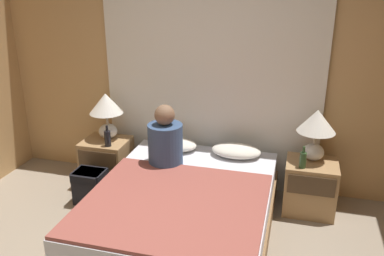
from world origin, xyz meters
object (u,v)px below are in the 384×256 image
object	(u,v)px
bed	(183,212)
nightstand_right	(310,187)
nightstand_left	(107,162)
lamp_right	(316,127)
pillow_left	(173,144)
lamp_left	(106,109)
beer_bottle_on_left_stand	(108,138)
backpack_on_floor	(90,185)
beer_bottle_on_right_stand	(303,160)
pillow_right	(236,151)
person_left_in_bed	(165,141)

from	to	relation	value
bed	nightstand_right	size ratio (longest dim) A/B	3.80
bed	nightstand_left	size ratio (longest dim) A/B	3.80
lamp_right	pillow_left	distance (m)	1.44
lamp_left	pillow_left	distance (m)	0.81
nightstand_right	beer_bottle_on_left_stand	size ratio (longest dim) A/B	2.28
beer_bottle_on_left_stand	lamp_left	bearing A→B (deg)	114.80
beer_bottle_on_left_stand	backpack_on_floor	size ratio (longest dim) A/B	0.64
nightstand_left	beer_bottle_on_right_stand	xyz separation A→B (m)	(2.05, -0.13, 0.33)
bed	lamp_right	size ratio (longest dim) A/B	3.87
beer_bottle_on_right_stand	lamp_left	bearing A→B (deg)	174.25
nightstand_left	nightstand_right	size ratio (longest dim) A/B	1.00
nightstand_right	backpack_on_floor	world-z (taller)	nightstand_right
nightstand_right	lamp_right	world-z (taller)	lamp_right
nightstand_left	pillow_right	distance (m)	1.43
bed	pillow_right	size ratio (longest dim) A/B	3.92
bed	lamp_right	xyz separation A→B (m)	(1.07, 0.78, 0.62)
bed	person_left_in_bed	distance (m)	0.70
bed	backpack_on_floor	bearing A→B (deg)	165.13
nightstand_right	lamp_left	size ratio (longest dim) A/B	1.02
nightstand_right	lamp_right	distance (m)	0.60
pillow_left	person_left_in_bed	world-z (taller)	person_left_in_bed
nightstand_left	beer_bottle_on_right_stand	distance (m)	2.08
beer_bottle_on_left_stand	backpack_on_floor	bearing A→B (deg)	-105.37
lamp_right	person_left_in_bed	bearing A→B (deg)	-165.50
nightstand_right	person_left_in_bed	xyz separation A→B (m)	(-1.37, -0.28, 0.45)
bed	lamp_left	world-z (taller)	lamp_left
nightstand_right	bed	bearing A→B (deg)	-146.89
lamp_left	beer_bottle_on_left_stand	size ratio (longest dim) A/B	2.23
pillow_left	backpack_on_floor	bearing A→B (deg)	-145.73
lamp_left	backpack_on_floor	bearing A→B (deg)	-88.23
beer_bottle_on_right_stand	backpack_on_floor	size ratio (longest dim) A/B	0.59
pillow_right	bed	bearing A→B (deg)	-113.09
nightstand_right	person_left_in_bed	bearing A→B (deg)	-168.60
pillow_left	backpack_on_floor	world-z (taller)	pillow_left
bed	backpack_on_floor	xyz separation A→B (m)	(-1.06, 0.28, -0.03)
bed	nightstand_left	bearing A→B (deg)	146.89
pillow_left	beer_bottle_on_right_stand	distance (m)	1.33
nightstand_right	lamp_left	distance (m)	2.23
nightstand_right	person_left_in_bed	size ratio (longest dim) A/B	0.85
nightstand_left	pillow_right	world-z (taller)	pillow_right
backpack_on_floor	lamp_left	bearing A→B (deg)	91.77
bed	person_left_in_bed	size ratio (longest dim) A/B	3.24
nightstand_left	backpack_on_floor	xyz separation A→B (m)	(0.02, -0.42, -0.06)
beer_bottle_on_right_stand	bed	bearing A→B (deg)	-149.70
nightstand_left	beer_bottle_on_left_stand	size ratio (longest dim) A/B	2.28
beer_bottle_on_right_stand	pillow_left	bearing A→B (deg)	171.12
lamp_right	person_left_in_bed	size ratio (longest dim) A/B	0.84
pillow_left	backpack_on_floor	size ratio (longest dim) A/B	1.41
lamp_left	bed	bearing A→B (deg)	-35.94
lamp_right	beer_bottle_on_right_stand	world-z (taller)	lamp_right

